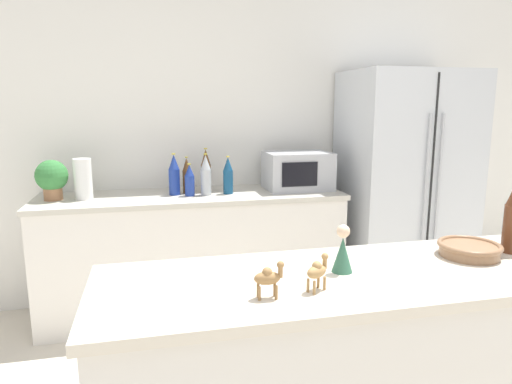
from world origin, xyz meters
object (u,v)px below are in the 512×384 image
object	(u,v)px
paper_towel_roll	(83,179)
camel_figurine	(317,270)
back_bottle_2	(190,181)
back_bottle_4	(206,171)
potted_plant	(52,178)
wise_man_figurine_crimson	(342,252)
refrigerator	(404,187)
back_bottle_1	(206,175)
back_bottle_5	(228,176)
microwave	(297,171)
back_bottle_3	(174,175)
fruit_bowl	(469,249)
back_bottle_0	(187,176)
camel_figurine_second	(269,277)

from	to	relation	value
paper_towel_roll	camel_figurine	distance (m)	2.17
back_bottle_2	back_bottle_4	bearing A→B (deg)	47.30
potted_plant	wise_man_figurine_crimson	size ratio (longest dim) A/B	1.61
back_bottle_2	refrigerator	bearing A→B (deg)	-0.17
refrigerator	back_bottle_1	distance (m)	1.56
potted_plant	back_bottle_5	size ratio (longest dim) A/B	1.00
microwave	back_bottle_3	xyz separation A→B (m)	(-0.92, -0.02, 0.00)
refrigerator	paper_towel_roll	xyz separation A→B (m)	(-2.37, 0.05, 0.14)
back_bottle_3	back_bottle_5	bearing A→B (deg)	-7.06
potted_plant	back_bottle_1	distance (m)	1.02
potted_plant	back_bottle_4	size ratio (longest dim) A/B	0.85
back_bottle_4	wise_man_figurine_crimson	bearing A→B (deg)	-83.07
microwave	back_bottle_1	world-z (taller)	back_bottle_1
back_bottle_4	back_bottle_5	distance (m)	0.19
back_bottle_3	paper_towel_roll	bearing A→B (deg)	-178.84
back_bottle_5	fruit_bowl	world-z (taller)	back_bottle_5
back_bottle_0	back_bottle_1	distance (m)	0.16
back_bottle_2	camel_figurine_second	distance (m)	1.93
potted_plant	back_bottle_5	xyz separation A→B (m)	(1.18, -0.05, -0.02)
back_bottle_2	back_bottle_5	bearing A→B (deg)	3.22
fruit_bowl	back_bottle_4	bearing A→B (deg)	112.45
wise_man_figurine_crimson	back_bottle_4	bearing A→B (deg)	96.93
back_bottle_3	back_bottle_4	distance (m)	0.25
camel_figurine	microwave	bearing A→B (deg)	73.43
refrigerator	paper_towel_roll	distance (m)	2.38
back_bottle_5	back_bottle_3	bearing A→B (deg)	172.94
camel_figurine_second	back_bottle_3	bearing A→B (deg)	94.77
fruit_bowl	camel_figurine	world-z (taller)	camel_figurine
refrigerator	back_bottle_0	size ratio (longest dim) A/B	6.67
back_bottle_2	paper_towel_roll	bearing A→B (deg)	175.98
back_bottle_4	back_bottle_1	bearing A→B (deg)	-97.59
wise_man_figurine_crimson	back_bottle_5	bearing A→B (deg)	92.93
camel_figurine	camel_figurine_second	distance (m)	0.16
back_bottle_3	camel_figurine_second	xyz separation A→B (m)	(0.17, -1.99, -0.02)
microwave	back_bottle_0	xyz separation A→B (m)	(-0.83, 0.02, -0.01)
back_bottle_2	wise_man_figurine_crimson	size ratio (longest dim) A/B	1.36
potted_plant	paper_towel_roll	xyz separation A→B (m)	(0.20, -0.01, -0.01)
potted_plant	back_bottle_4	bearing A→B (deg)	4.54
potted_plant	paper_towel_roll	distance (m)	0.20
back_bottle_0	back_bottle_4	bearing A→B (deg)	17.29
back_bottle_0	back_bottle_3	xyz separation A→B (m)	(-0.09, -0.04, 0.01)
back_bottle_0	back_bottle_4	size ratio (longest dim) A/B	0.83
paper_towel_roll	back_bottle_2	bearing A→B (deg)	-4.02
back_bottle_3	wise_man_figurine_crimson	bearing A→B (deg)	-75.68
potted_plant	back_bottle_0	size ratio (longest dim) A/B	1.02
back_bottle_0	back_bottle_1	size ratio (longest dim) A/B	0.90
back_bottle_2	fruit_bowl	xyz separation A→B (m)	(0.91, -1.73, -0.02)
potted_plant	camel_figurine_second	bearing A→B (deg)	-64.01
microwave	back_bottle_4	xyz separation A→B (m)	(-0.68, 0.07, 0.01)
back_bottle_3	camel_figurine_second	world-z (taller)	back_bottle_3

